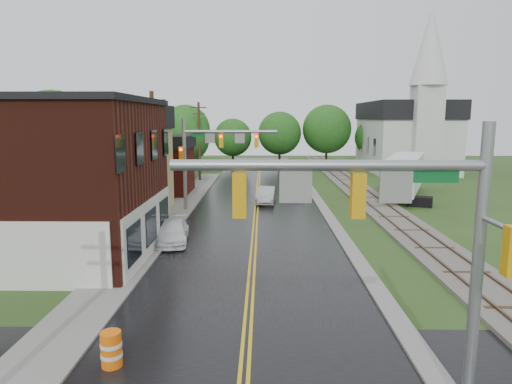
{
  "coord_description": "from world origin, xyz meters",
  "views": [
    {
      "loc": [
        0.53,
        -8.4,
        7.28
      ],
      "look_at": [
        0.17,
        14.69,
        3.5
      ],
      "focal_mm": 32.0,
      "sensor_mm": 36.0,
      "label": 1
    }
  ],
  "objects_px": {
    "suv_dark": "(293,186)",
    "construction_barrel": "(111,349)",
    "utility_pole_b": "(154,156)",
    "sedan_silver": "(266,195)",
    "church": "(408,128)",
    "semi_trailer": "(405,173)",
    "utility_pole_c": "(199,140)",
    "traffic_signal_far": "(212,148)",
    "traffic_signal_near": "(390,218)",
    "tree_left_e": "(184,139)",
    "pickup_white": "(172,232)",
    "tree_left_b": "(56,135)",
    "tree_left_c": "(128,144)",
    "brick_building": "(14,178)"
  },
  "relations": [
    {
      "from": "suv_dark",
      "to": "church",
      "type": "bearing_deg",
      "value": 55.13
    },
    {
      "from": "tree_left_c",
      "to": "semi_trailer",
      "type": "bearing_deg",
      "value": -13.41
    },
    {
      "from": "tree_left_b",
      "to": "construction_barrel",
      "type": "bearing_deg",
      "value": -63.48
    },
    {
      "from": "church",
      "to": "semi_trailer",
      "type": "xyz_separation_m",
      "value": [
        -6.43,
        -20.38,
        -3.58
      ]
    },
    {
      "from": "traffic_signal_near",
      "to": "utility_pole_b",
      "type": "xyz_separation_m",
      "value": [
        -10.27,
        20.0,
        -0.25
      ]
    },
    {
      "from": "brick_building",
      "to": "pickup_white",
      "type": "bearing_deg",
      "value": 18.04
    },
    {
      "from": "sedan_silver",
      "to": "pickup_white",
      "type": "relative_size",
      "value": 0.98
    },
    {
      "from": "church",
      "to": "pickup_white",
      "type": "bearing_deg",
      "value": -124.37
    },
    {
      "from": "utility_pole_c",
      "to": "sedan_silver",
      "type": "relative_size",
      "value": 2.1
    },
    {
      "from": "church",
      "to": "construction_barrel",
      "type": "distance_m",
      "value": 55.44
    },
    {
      "from": "traffic_signal_near",
      "to": "tree_left_b",
      "type": "bearing_deg",
      "value": 125.49
    },
    {
      "from": "utility_pole_c",
      "to": "traffic_signal_far",
      "type": "bearing_deg",
      "value": -78.91
    },
    {
      "from": "traffic_signal_near",
      "to": "construction_barrel",
      "type": "distance_m",
      "value": 8.85
    },
    {
      "from": "suv_dark",
      "to": "sedan_silver",
      "type": "distance_m",
      "value": 5.93
    },
    {
      "from": "brick_building",
      "to": "tree_left_e",
      "type": "distance_m",
      "value": 31.12
    },
    {
      "from": "utility_pole_b",
      "to": "sedan_silver",
      "type": "bearing_deg",
      "value": 46.67
    },
    {
      "from": "church",
      "to": "sedan_silver",
      "type": "bearing_deg",
      "value": -129.03
    },
    {
      "from": "church",
      "to": "suv_dark",
      "type": "relative_size",
      "value": 4.08
    },
    {
      "from": "tree_left_b",
      "to": "construction_barrel",
      "type": "distance_m",
      "value": 31.61
    },
    {
      "from": "brick_building",
      "to": "church",
      "type": "height_order",
      "value": "church"
    },
    {
      "from": "sedan_silver",
      "to": "semi_trailer",
      "type": "relative_size",
      "value": 0.36
    },
    {
      "from": "sedan_silver",
      "to": "suv_dark",
      "type": "bearing_deg",
      "value": 68.24
    },
    {
      "from": "tree_left_b",
      "to": "pickup_white",
      "type": "xyz_separation_m",
      "value": [
        13.07,
        -14.39,
        -5.08
      ]
    },
    {
      "from": "tree_left_c",
      "to": "sedan_silver",
      "type": "distance_m",
      "value": 18.05
    },
    {
      "from": "tree_left_c",
      "to": "pickup_white",
      "type": "relative_size",
      "value": 1.74
    },
    {
      "from": "traffic_signal_far",
      "to": "suv_dark",
      "type": "xyz_separation_m",
      "value": [
        6.91,
        8.37,
        -4.29
      ]
    },
    {
      "from": "suv_dark",
      "to": "sedan_silver",
      "type": "xyz_separation_m",
      "value": [
        -2.64,
        -5.31,
        0.03
      ]
    },
    {
      "from": "pickup_white",
      "to": "semi_trailer",
      "type": "relative_size",
      "value": 0.36
    },
    {
      "from": "pickup_white",
      "to": "semi_trailer",
      "type": "bearing_deg",
      "value": 34.05
    },
    {
      "from": "utility_pole_c",
      "to": "suv_dark",
      "type": "xyz_separation_m",
      "value": [
        10.24,
        -8.63,
        -4.04
      ]
    },
    {
      "from": "church",
      "to": "construction_barrel",
      "type": "bearing_deg",
      "value": -115.69
    },
    {
      "from": "construction_barrel",
      "to": "tree_left_b",
      "type": "bearing_deg",
      "value": 116.52
    },
    {
      "from": "traffic_signal_far",
      "to": "suv_dark",
      "type": "relative_size",
      "value": 1.5
    },
    {
      "from": "suv_dark",
      "to": "sedan_silver",
      "type": "bearing_deg",
      "value": -109.31
    },
    {
      "from": "suv_dark",
      "to": "tree_left_c",
      "type": "bearing_deg",
      "value": 172.47
    },
    {
      "from": "tree_left_c",
      "to": "pickup_white",
      "type": "xyz_separation_m",
      "value": [
        9.07,
        -22.39,
        -3.88
      ]
    },
    {
      "from": "utility_pole_c",
      "to": "construction_barrel",
      "type": "height_order",
      "value": "utility_pole_c"
    },
    {
      "from": "utility_pole_b",
      "to": "tree_left_c",
      "type": "relative_size",
      "value": 1.18
    },
    {
      "from": "pickup_white",
      "to": "construction_barrel",
      "type": "height_order",
      "value": "pickup_white"
    },
    {
      "from": "traffic_signal_near",
      "to": "tree_left_c",
      "type": "relative_size",
      "value": 0.96
    },
    {
      "from": "suv_dark",
      "to": "construction_barrel",
      "type": "relative_size",
      "value": 4.5
    },
    {
      "from": "utility_pole_b",
      "to": "sedan_silver",
      "type": "distance_m",
      "value": 11.78
    },
    {
      "from": "traffic_signal_near",
      "to": "utility_pole_b",
      "type": "distance_m",
      "value": 22.49
    },
    {
      "from": "church",
      "to": "traffic_signal_near",
      "type": "relative_size",
      "value": 2.72
    },
    {
      "from": "brick_building",
      "to": "suv_dark",
      "type": "height_order",
      "value": "brick_building"
    },
    {
      "from": "traffic_signal_near",
      "to": "tree_left_e",
      "type": "relative_size",
      "value": 0.9
    },
    {
      "from": "church",
      "to": "tree_left_b",
      "type": "xyz_separation_m",
      "value": [
        -37.85,
        -21.84,
        -0.12
      ]
    },
    {
      "from": "church",
      "to": "tree_left_b",
      "type": "height_order",
      "value": "church"
    },
    {
      "from": "suv_dark",
      "to": "semi_trailer",
      "type": "distance_m",
      "value": 10.44
    },
    {
      "from": "traffic_signal_far",
      "to": "construction_barrel",
      "type": "xyz_separation_m",
      "value": [
        -0.45,
        -23.0,
        -4.43
      ]
    }
  ]
}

